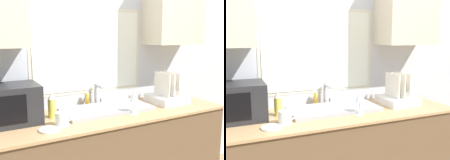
# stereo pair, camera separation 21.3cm
# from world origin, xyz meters

# --- Properties ---
(wall_back) EXTENTS (6.00, 0.38, 2.60)m
(wall_back) POSITION_xyz_m (0.00, 0.64, 1.42)
(wall_back) COLOR silver
(wall_back) RESTS_ON ground_plane
(sink_basin) EXTENTS (0.77, 0.38, 0.03)m
(sink_basin) POSITION_xyz_m (0.04, 0.38, 0.95)
(sink_basin) COLOR #9EA0A5
(sink_basin) RESTS_ON countertop
(faucet) EXTENTS (0.08, 0.15, 0.20)m
(faucet) POSITION_xyz_m (0.05, 0.58, 1.06)
(faucet) COLOR #99999E
(faucet) RESTS_ON countertop
(microwave) EXTENTS (0.48, 0.36, 0.28)m
(microwave) POSITION_xyz_m (-0.76, 0.44, 1.08)
(microwave) COLOR #232326
(microwave) RESTS_ON countertop
(dish_rack) EXTENTS (0.30, 0.33, 0.29)m
(dish_rack) POSITION_xyz_m (0.69, 0.35, 1.01)
(dish_rack) COLOR white
(dish_rack) RESTS_ON countertop
(spray_bottle) EXTENTS (0.06, 0.06, 0.20)m
(spray_bottle) POSITION_xyz_m (-0.43, 0.42, 1.04)
(spray_bottle) COLOR #D8CC4C
(spray_bottle) RESTS_ON countertop
(soap_bottle) EXTENTS (0.04, 0.04, 0.14)m
(soap_bottle) POSITION_xyz_m (-0.05, 0.59, 1.00)
(soap_bottle) COLOR gold
(soap_bottle) RESTS_ON countertop
(mug_near_sink) EXTENTS (0.13, 0.10, 0.10)m
(mug_near_sink) POSITION_xyz_m (-0.42, 0.19, 0.99)
(mug_near_sink) COLOR white
(mug_near_sink) RESTS_ON countertop
(wine_glass) EXTENTS (0.08, 0.08, 0.19)m
(wine_glass) POSITION_xyz_m (0.18, 0.17, 1.09)
(wine_glass) COLOR silver
(wine_glass) RESTS_ON countertop
(small_plate) EXTENTS (0.15, 0.15, 0.01)m
(small_plate) POSITION_xyz_m (-0.52, 0.14, 0.95)
(small_plate) COLOR silver
(small_plate) RESTS_ON countertop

